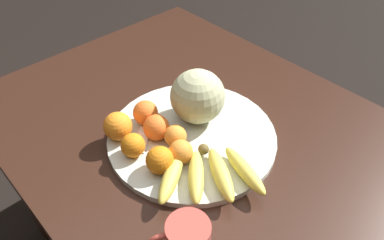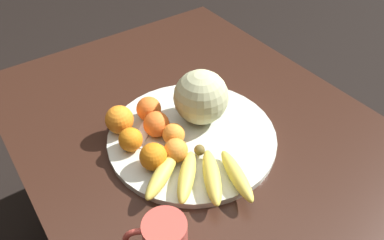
% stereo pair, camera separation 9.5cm
% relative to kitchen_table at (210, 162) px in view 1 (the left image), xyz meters
% --- Properties ---
extents(kitchen_table, '(1.31, 0.91, 0.72)m').
position_rel_kitchen_table_xyz_m(kitchen_table, '(0.00, 0.00, 0.00)').
color(kitchen_table, black).
rests_on(kitchen_table, ground_plane).
extents(fruit_bowl, '(0.44, 0.44, 0.02)m').
position_rel_kitchen_table_xyz_m(fruit_bowl, '(0.03, 0.04, 0.11)').
color(fruit_bowl, beige).
rests_on(fruit_bowl, kitchen_table).
extents(melon, '(0.15, 0.15, 0.15)m').
position_rel_kitchen_table_xyz_m(melon, '(0.07, -0.01, 0.19)').
color(melon, '#B2B789').
rests_on(melon, fruit_bowl).
extents(banana_bunch, '(0.24, 0.25, 0.04)m').
position_rel_kitchen_table_xyz_m(banana_bunch, '(-0.11, 0.12, 0.14)').
color(banana_bunch, brown).
rests_on(banana_bunch, fruit_bowl).
extents(orange_front_left, '(0.07, 0.07, 0.07)m').
position_rel_kitchen_table_xyz_m(orange_front_left, '(-0.01, 0.18, 0.15)').
color(orange_front_left, orange).
rests_on(orange_front_left, fruit_bowl).
extents(orange_front_right, '(0.07, 0.07, 0.07)m').
position_rel_kitchen_table_xyz_m(orange_front_right, '(0.15, 0.10, 0.15)').
color(orange_front_right, orange).
rests_on(orange_front_right, fruit_bowl).
extents(orange_mid_center, '(0.06, 0.06, 0.06)m').
position_rel_kitchen_table_xyz_m(orange_mid_center, '(0.03, 0.10, 0.14)').
color(orange_mid_center, orange).
rests_on(orange_mid_center, fruit_bowl).
extents(orange_back_left, '(0.07, 0.07, 0.07)m').
position_rel_kitchen_table_xyz_m(orange_back_left, '(0.08, 0.12, 0.15)').
color(orange_back_left, orange).
rests_on(orange_back_left, fruit_bowl).
extents(orange_back_right, '(0.06, 0.06, 0.06)m').
position_rel_kitchen_table_xyz_m(orange_back_right, '(-0.02, 0.12, 0.15)').
color(orange_back_right, orange).
rests_on(orange_back_right, fruit_bowl).
extents(orange_top_small, '(0.06, 0.06, 0.06)m').
position_rel_kitchen_table_xyz_m(orange_top_small, '(0.08, 0.20, 0.15)').
color(orange_top_small, orange).
rests_on(orange_top_small, fruit_bowl).
extents(orange_side_extra, '(0.07, 0.07, 0.07)m').
position_rel_kitchen_table_xyz_m(orange_side_extra, '(0.15, 0.19, 0.15)').
color(orange_side_extra, orange).
rests_on(orange_side_extra, fruit_bowl).
extents(produce_tag, '(0.09, 0.09, 0.00)m').
position_rel_kitchen_table_xyz_m(produce_tag, '(0.10, 0.15, 0.12)').
color(produce_tag, white).
rests_on(produce_tag, fruit_bowl).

